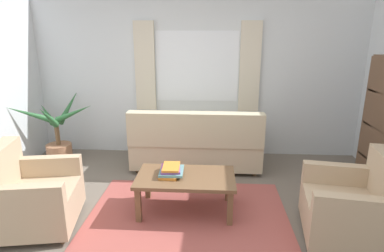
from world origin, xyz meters
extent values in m
plane|color=#6B6056|center=(0.00, 0.00, 0.00)|extent=(6.24, 6.24, 0.00)
cube|color=silver|center=(0.00, 2.26, 1.30)|extent=(5.32, 0.12, 2.60)
cube|color=white|center=(0.00, 2.20, 1.45)|extent=(1.30, 0.01, 1.10)
cube|color=beige|center=(-0.83, 2.17, 1.45)|extent=(0.32, 0.06, 1.40)
cube|color=beige|center=(0.83, 2.17, 1.45)|extent=(0.32, 0.06, 1.40)
cube|color=#9E4C47|center=(0.00, 0.00, 0.01)|extent=(2.22, 2.04, 0.01)
cube|color=#BCB293|center=(0.02, 1.63, 0.25)|extent=(1.90, 0.80, 0.38)
cube|color=#BCB293|center=(0.02, 1.31, 0.68)|extent=(1.90, 0.20, 0.48)
cube|color=#BCB293|center=(0.89, 1.63, 0.56)|extent=(0.16, 0.80, 0.24)
cube|color=#BCB293|center=(-0.85, 1.63, 0.56)|extent=(0.16, 0.80, 0.24)
cylinder|color=brown|center=(0.87, 1.93, 0.03)|extent=(0.06, 0.06, 0.06)
cylinder|color=brown|center=(-0.83, 1.93, 0.03)|extent=(0.06, 0.06, 0.06)
cylinder|color=brown|center=(0.87, 1.33, 0.03)|extent=(0.06, 0.06, 0.06)
cylinder|color=brown|center=(-0.83, 1.33, 0.03)|extent=(0.06, 0.06, 0.06)
cube|color=tan|center=(-1.57, -0.08, 0.24)|extent=(0.93, 0.97, 0.36)
cube|color=tan|center=(-1.51, -0.43, 0.53)|extent=(0.81, 0.26, 0.22)
cube|color=tan|center=(-1.63, 0.28, 0.53)|extent=(0.81, 0.26, 0.22)
cylinder|color=brown|center=(-1.19, -0.36, 0.03)|extent=(0.05, 0.05, 0.06)
cylinder|color=brown|center=(-1.31, 0.31, 0.03)|extent=(0.05, 0.05, 0.06)
cylinder|color=brown|center=(-1.94, 0.20, 0.03)|extent=(0.05, 0.05, 0.06)
cube|color=tan|center=(1.60, -0.09, 0.24)|extent=(0.91, 0.95, 0.36)
cube|color=tan|center=(1.65, 0.27, 0.53)|extent=(0.81, 0.23, 0.22)
cube|color=tan|center=(1.54, -0.45, 0.53)|extent=(0.81, 0.23, 0.22)
cylinder|color=brown|center=(1.33, 0.29, 0.03)|extent=(0.05, 0.05, 0.06)
cylinder|color=brown|center=(1.23, -0.38, 0.03)|extent=(0.05, 0.05, 0.06)
cylinder|color=brown|center=(1.96, 0.20, 0.03)|extent=(0.05, 0.05, 0.06)
cube|color=brown|center=(-0.03, 0.31, 0.42)|extent=(1.10, 0.64, 0.04)
cube|color=brown|center=(-0.52, 0.05, 0.20)|extent=(0.06, 0.06, 0.40)
cube|color=brown|center=(0.46, 0.05, 0.20)|extent=(0.06, 0.06, 0.40)
cube|color=brown|center=(-0.52, 0.57, 0.20)|extent=(0.06, 0.06, 0.40)
cube|color=brown|center=(0.46, 0.57, 0.20)|extent=(0.06, 0.06, 0.40)
cube|color=orange|center=(-0.21, 0.32, 0.46)|extent=(0.22, 0.31, 0.03)
cube|color=#5B8E93|center=(-0.19, 0.33, 0.48)|extent=(0.27, 0.32, 0.03)
cube|color=#7F478C|center=(-0.20, 0.34, 0.51)|extent=(0.24, 0.29, 0.02)
cube|color=orange|center=(-0.20, 0.34, 0.53)|extent=(0.19, 0.28, 0.02)
cylinder|color=#9E6B4C|center=(-2.15, 1.65, 0.14)|extent=(0.38, 0.38, 0.28)
cylinder|color=brown|center=(-2.15, 1.65, 0.44)|extent=(0.07, 0.07, 0.30)
cone|color=#2D6638|center=(-1.86, 1.68, 0.79)|extent=(0.58, 0.16, 0.32)
cone|color=#2D6638|center=(-2.06, 1.98, 0.82)|extent=(0.22, 0.59, 0.51)
cone|color=#2D6638|center=(-2.33, 1.78, 0.75)|extent=(0.40, 0.34, 0.34)
cone|color=#2D6638|center=(-2.41, 1.44, 0.83)|extent=(0.51, 0.54, 0.43)
cone|color=#2D6638|center=(-2.09, 1.34, 0.81)|extent=(0.18, 0.58, 0.47)
cube|color=brown|center=(2.38, 1.24, 0.85)|extent=(0.30, 0.04, 1.70)
cube|color=brown|center=(2.24, 0.79, 0.85)|extent=(0.02, 0.90, 1.70)
cube|color=brown|center=(2.38, 0.79, 0.01)|extent=(0.30, 0.86, 0.02)
cube|color=#335199|center=(2.38, 1.07, 0.98)|extent=(0.26, 0.06, 0.21)
camera|label=1|loc=(0.25, -3.00, 2.01)|focal=30.34mm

